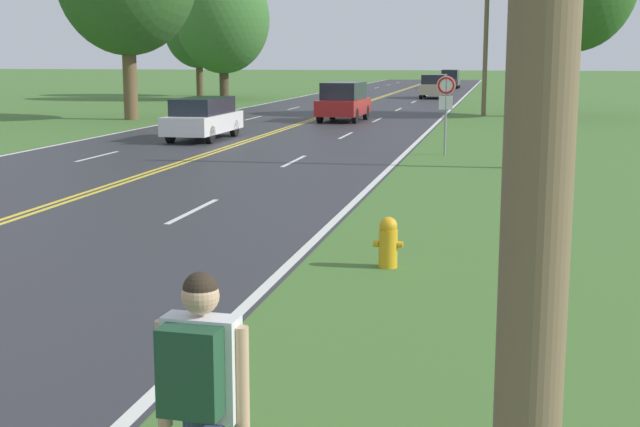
% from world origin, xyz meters
% --- Properties ---
extents(hitchhiker_person, '(0.62, 0.45, 1.84)m').
position_xyz_m(hitchhiker_person, '(7.60, 4.43, 1.12)').
color(hitchhiker_person, '#38476B').
rests_on(hitchhiker_person, ground).
extents(fire_hydrant, '(0.45, 0.29, 0.78)m').
position_xyz_m(fire_hydrant, '(7.77, 12.45, 0.39)').
color(fire_hydrant, gold).
rests_on(fire_hydrant, ground).
extents(traffic_sign, '(0.60, 0.10, 2.53)m').
position_xyz_m(traffic_sign, '(7.56, 28.24, 1.91)').
color(traffic_sign, gray).
rests_on(traffic_sign, ground).
extents(utility_pole_midground, '(1.80, 0.24, 7.13)m').
position_xyz_m(utility_pole_midground, '(9.58, 25.21, 3.71)').
color(utility_pole_midground, brown).
rests_on(utility_pole_midground, ground).
extents(utility_pole_far, '(1.80, 0.24, 8.09)m').
position_xyz_m(utility_pole_far, '(8.31, 47.99, 4.20)').
color(utility_pole_far, brown).
rests_on(utility_pole_far, ground).
extents(tree_mid_treeline, '(6.66, 6.66, 9.56)m').
position_xyz_m(tree_mid_treeline, '(-10.50, 61.48, 5.71)').
color(tree_mid_treeline, '#473828').
rests_on(tree_mid_treeline, ground).
extents(tree_right_cluster, '(5.46, 5.46, 8.48)m').
position_xyz_m(tree_right_cluster, '(-14.41, 67.38, 5.32)').
color(tree_right_cluster, brown).
rests_on(tree_right_cluster, ground).
extents(car_white_suv_mid_near, '(1.73, 4.82, 1.60)m').
position_xyz_m(car_white_suv_mid_near, '(-1.82, 31.74, 0.85)').
color(car_white_suv_mid_near, black).
rests_on(car_white_suv_mid_near, ground).
extents(car_red_suv_mid_far, '(2.11, 4.26, 1.90)m').
position_xyz_m(car_red_suv_mid_far, '(1.70, 42.38, 0.99)').
color(car_red_suv_mid_far, black).
rests_on(car_red_suv_mid_far, ground).
extents(car_champagne_suv_receding, '(1.92, 4.89, 1.78)m').
position_xyz_m(car_champagne_suv_receding, '(4.14, 67.55, 0.95)').
color(car_champagne_suv_receding, black).
rests_on(car_champagne_suv_receding, ground).
extents(car_dark_grey_suv_distant, '(1.80, 4.22, 1.82)m').
position_xyz_m(car_dark_grey_suv_distant, '(4.06, 88.70, 0.95)').
color(car_dark_grey_suv_distant, black).
rests_on(car_dark_grey_suv_distant, ground).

